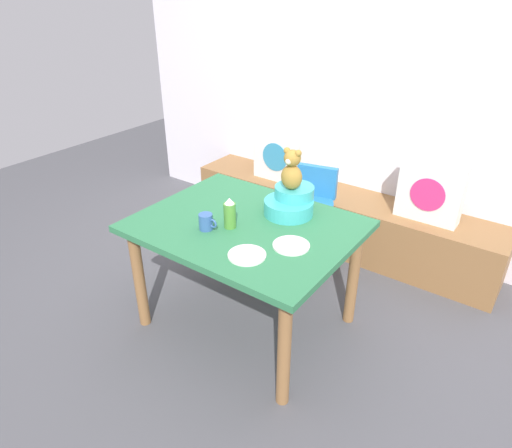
{
  "coord_description": "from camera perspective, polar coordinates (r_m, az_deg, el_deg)",
  "views": [
    {
      "loc": [
        1.41,
        -1.85,
        2.01
      ],
      "look_at": [
        0.0,
        0.1,
        0.69
      ],
      "focal_mm": 31.78,
      "sensor_mm": 36.0,
      "label": 1
    }
  ],
  "objects": [
    {
      "name": "dinner_plate_far",
      "position": [
        2.43,
        4.45,
        -2.72
      ],
      "size": [
        0.2,
        0.2,
        0.01
      ],
      "primitive_type": "cylinder",
      "color": "white",
      "rests_on": "dining_table"
    },
    {
      "name": "window_bench",
      "position": [
        3.84,
        10.03,
        0.65
      ],
      "size": [
        2.6,
        0.44,
        0.46
      ],
      "primitive_type": "cube",
      "color": "olive",
      "rests_on": "ground_plane"
    },
    {
      "name": "teddy_bear",
      "position": [
        2.66,
        4.52,
        6.75
      ],
      "size": [
        0.13,
        0.12,
        0.25
      ],
      "color": "olive",
      "rests_on": "infant_seat_teal"
    },
    {
      "name": "dining_table",
      "position": [
        2.7,
        -1.24,
        -1.76
      ],
      "size": [
        1.25,
        0.99,
        0.74
      ],
      "color": "#2D7247",
      "rests_on": "ground_plane"
    },
    {
      "name": "highchair",
      "position": [
        3.37,
        6.89,
        2.25
      ],
      "size": [
        0.38,
        0.5,
        0.79
      ],
      "color": "#2672B2",
      "rests_on": "ground_plane"
    },
    {
      "name": "ground_plane",
      "position": [
        3.08,
        -1.11,
        -12.08
      ],
      "size": [
        8.0,
        8.0,
        0.0
      ],
      "primitive_type": "plane",
      "color": "#4C4C51"
    },
    {
      "name": "dinner_plate_near",
      "position": [
        2.34,
        -1.14,
        -3.94
      ],
      "size": [
        0.2,
        0.2,
        0.01
      ],
      "primitive_type": "cylinder",
      "color": "white",
      "rests_on": "dining_table"
    },
    {
      "name": "infant_seat_teal",
      "position": [
        2.75,
        4.37,
        2.76
      ],
      "size": [
        0.3,
        0.33,
        0.16
      ],
      "color": "#39ADB0",
      "rests_on": "dining_table"
    },
    {
      "name": "pillow_floral_right",
      "position": [
        3.43,
        21.13,
        3.86
      ],
      "size": [
        0.44,
        0.15,
        0.44
      ],
      "color": "white",
      "rests_on": "window_bench"
    },
    {
      "name": "pillow_floral_left",
      "position": [
        3.89,
        2.97,
        8.7
      ],
      "size": [
        0.44,
        0.15,
        0.44
      ],
      "color": "white",
      "rests_on": "window_bench"
    },
    {
      "name": "ketchup_bottle",
      "position": [
        2.58,
        -3.33,
        1.32
      ],
      "size": [
        0.07,
        0.07,
        0.18
      ],
      "color": "#4C8C33",
      "rests_on": "dining_table"
    },
    {
      "name": "coffee_mug",
      "position": [
        2.58,
        -6.28,
        0.28
      ],
      "size": [
        0.12,
        0.08,
        0.09
      ],
      "color": "#335999",
      "rests_on": "dining_table"
    },
    {
      "name": "back_wall",
      "position": [
        3.72,
        13.44,
        16.99
      ],
      "size": [
        4.4,
        0.1,
        2.6
      ],
      "primitive_type": "cube",
      "color": "silver",
      "rests_on": "ground_plane"
    }
  ]
}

